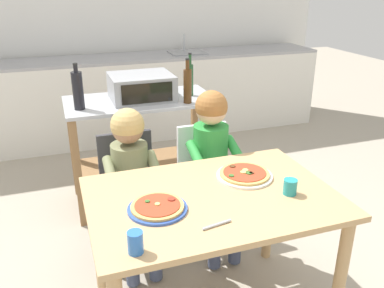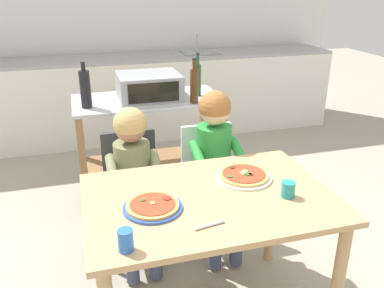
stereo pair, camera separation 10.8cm
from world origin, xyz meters
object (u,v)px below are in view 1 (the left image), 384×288
Objects in this scene: bottle_brown_beer at (78,90)px; child_in_green_shirt at (214,154)px; dining_table at (212,215)px; pizza_plate_blue_rimmed at (157,207)px; bottle_slim_sauce at (188,85)px; serving_spoon at (217,225)px; child_in_olive_shirt at (132,170)px; drinking_cup_teal at (290,187)px; kitchen_island_cart at (142,133)px; toaster_oven at (141,87)px; dining_chair_left at (130,188)px; bottle_dark_olive_oil at (190,79)px; drinking_cup_blue at (135,242)px; dining_chair_right at (207,177)px; pizza_plate_white at (244,174)px.

bottle_brown_beer reaches higher than child_in_green_shirt.
dining_table is 4.37× the size of pizza_plate_blue_rimmed.
bottle_slim_sauce is 1.47m from serving_spoon.
child_in_olive_shirt reaches higher than drinking_cup_teal.
child_in_olive_shirt reaches higher than kitchen_island_cart.
toaster_oven reaches higher than dining_chair_left.
drinking_cup_blue is (-0.79, -1.67, -0.20)m from bottle_dark_olive_oil.
dining_chair_right is (0.74, -0.59, -0.51)m from bottle_brown_beer.
bottle_dark_olive_oil reaches higher than dining_table.
toaster_oven reaches higher than child_in_olive_shirt.
drinking_cup_teal is (0.64, -0.67, 0.12)m from child_in_olive_shirt.
bottle_brown_beer is at bearing 105.70° from serving_spoon.
toaster_oven is at bearing 101.95° from pizza_plate_white.
serving_spoon reaches higher than dining_table.
serving_spoon is at bearing -103.70° from bottle_slim_sauce.
dining_table is at bearing -102.82° from bottle_slim_sauce.
serving_spoon is (-0.31, -0.80, 0.05)m from child_in_green_shirt.
bottle_dark_olive_oil is 1.23× the size of pizza_plate_blue_rimmed.
drinking_cup_blue is (-0.70, -1.48, -0.20)m from bottle_slim_sauce.
dining_chair_right is (0.27, -0.71, -0.47)m from toaster_oven.
child_in_olive_shirt is (0.22, -0.70, -0.33)m from bottle_brown_beer.
dining_chair_left is at bearing 102.34° from serving_spoon.
toaster_oven is at bearing 13.53° from bottle_brown_beer.
bottle_brown_beer is at bearing 99.61° from pizza_plate_blue_rimmed.
child_in_green_shirt is 7.63× the size of serving_spoon.
serving_spoon is at bearing -91.17° from kitchen_island_cart.
bottle_dark_olive_oil reaches higher than toaster_oven.
kitchen_island_cart is 12.53× the size of drinking_cup_blue.
bottle_slim_sauce is (0.31, -0.21, 0.41)m from kitchen_island_cart.
bottle_dark_olive_oil is at bearing 64.70° from drinking_cup_blue.
bottle_brown_beer is 1.07m from child_in_green_shirt.
toaster_oven is 3.32× the size of serving_spoon.
bottle_brown_beer is 1.64m from drinking_cup_teal.
serving_spoon is (0.20, -0.81, 0.09)m from child_in_olive_shirt.
drinking_cup_teal is at bearing -57.88° from bottle_brown_beer.
toaster_oven is 0.90m from child_in_olive_shirt.
bottle_brown_beer is at bearing 111.78° from dining_table.
drinking_cup_teal is 0.46m from serving_spoon.
pizza_plate_blue_rimmed is 3.00× the size of drinking_cup_blue.
dining_table is 0.56m from drinking_cup_blue.
bottle_brown_beer reaches higher than toaster_oven.
kitchen_island_cart is 1.37m from dining_table.
toaster_oven is 0.44× the size of child_in_green_shirt.
bottle_dark_olive_oil is (0.85, 0.09, -0.00)m from bottle_brown_beer.
dining_chair_left is 1.07m from drinking_cup_teal.
pizza_plate_white is 0.80m from drinking_cup_blue.
dining_chair_right is at bearing -93.80° from bottle_slim_sauce.
toaster_oven is 1.46m from pizza_plate_blue_rimmed.
drinking_cup_teal is (0.80, 0.20, -0.01)m from drinking_cup_blue.
kitchen_island_cart is 0.76m from dining_chair_right.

